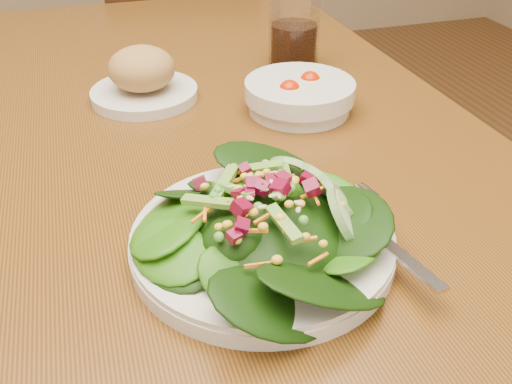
{
  "coord_description": "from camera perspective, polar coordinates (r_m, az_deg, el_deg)",
  "views": [
    {
      "loc": [
        -0.05,
        -0.62,
        1.1
      ],
      "look_at": [
        0.08,
        -0.2,
        0.8
      ],
      "focal_mm": 40.0,
      "sensor_mm": 36.0,
      "label": 1
    }
  ],
  "objects": [
    {
      "name": "dining_table",
      "position": [
        0.77,
        -10.26,
        -2.87
      ],
      "size": [
        0.9,
        1.4,
        0.75
      ],
      "color": "brown",
      "rests_on": "ground_plane"
    },
    {
      "name": "salad_plate",
      "position": [
        0.53,
        1.57,
        -3.4
      ],
      "size": [
        0.25,
        0.25,
        0.07
      ],
      "rotation": [
        0.0,
        0.0,
        -0.43
      ],
      "color": "silver",
      "rests_on": "dining_table"
    },
    {
      "name": "tomato_bowl",
      "position": [
        0.8,
        4.37,
        9.6
      ],
      "size": [
        0.15,
        0.15,
        0.05
      ],
      "color": "silver",
      "rests_on": "dining_table"
    },
    {
      "name": "drinking_glass",
      "position": [
        0.94,
        3.83,
        15.82
      ],
      "size": [
        0.08,
        0.08,
        0.14
      ],
      "color": "silver",
      "rests_on": "dining_table"
    },
    {
      "name": "bread_plate",
      "position": [
        0.85,
        -11.26,
        11.09
      ],
      "size": [
        0.15,
        0.15,
        0.08
      ],
      "color": "silver",
      "rests_on": "dining_table"
    },
    {
      "name": "chair_far",
      "position": [
        1.62,
        -6.71,
        9.08
      ],
      "size": [
        0.43,
        0.43,
        0.82
      ],
      "rotation": [
        0.0,
        0.0,
        3.0
      ],
      "color": "#3A1A0B",
      "rests_on": "ground_plane"
    }
  ]
}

